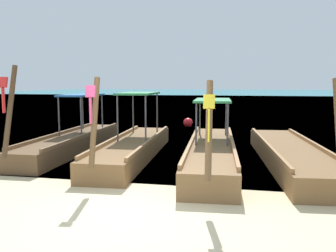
# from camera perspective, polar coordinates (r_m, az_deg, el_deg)

# --- Properties ---
(ground) EXTENTS (120.00, 120.00, 0.00)m
(ground) POSITION_cam_1_polar(r_m,az_deg,el_deg) (6.53, -6.68, -13.44)
(ground) COLOR beige
(sea_water) EXTENTS (120.00, 120.00, 0.00)m
(sea_water) POSITION_cam_1_polar(r_m,az_deg,el_deg) (67.58, 9.86, 4.91)
(sea_water) COLOR #147A89
(sea_water) RESTS_ON ground
(longtail_boat_red_ribbon) EXTENTS (1.27, 6.89, 2.70)m
(longtail_boat_red_ribbon) POSITION_cam_1_polar(r_m,az_deg,el_deg) (12.21, -15.07, -2.41)
(longtail_boat_red_ribbon) COLOR brown
(longtail_boat_red_ribbon) RESTS_ON ground
(longtail_boat_pink_ribbon) EXTENTS (1.56, 6.80, 2.40)m
(longtail_boat_pink_ribbon) POSITION_cam_1_polar(r_m,az_deg,el_deg) (10.86, -5.64, -3.36)
(longtail_boat_pink_ribbon) COLOR brown
(longtail_boat_pink_ribbon) RESTS_ON ground
(longtail_boat_yellow_ribbon) EXTENTS (1.64, 7.28, 2.32)m
(longtail_boat_yellow_ribbon) POSITION_cam_1_polar(r_m,az_deg,el_deg) (10.07, 7.02, -4.15)
(longtail_boat_yellow_ribbon) COLOR brown
(longtail_boat_yellow_ribbon) RESTS_ON ground
(longtail_boat_turquoise_ribbon) EXTENTS (1.97, 7.36, 2.36)m
(longtail_boat_turquoise_ribbon) POSITION_cam_1_polar(r_m,az_deg,el_deg) (10.47, 19.12, -4.44)
(longtail_boat_turquoise_ribbon) COLOR brown
(longtail_boat_turquoise_ribbon) RESTS_ON ground
(mooring_buoy_near) EXTENTS (0.48, 0.48, 0.48)m
(mooring_buoy_near) POSITION_cam_1_polar(r_m,az_deg,el_deg) (18.25, 3.24, 0.56)
(mooring_buoy_near) COLOR red
(mooring_buoy_near) RESTS_ON sea_water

